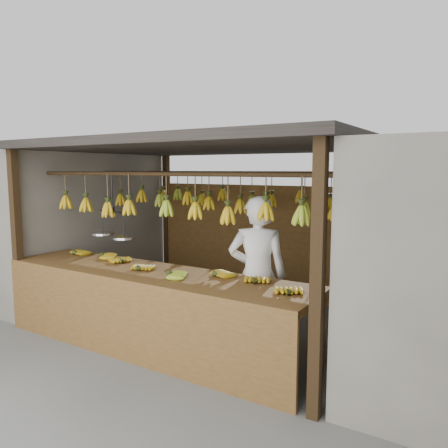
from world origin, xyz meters
The scene contains 8 objects.
ground centered at (0.00, 0.00, 0.00)m, with size 80.00×80.00×0.00m, color #5B5B57.
stall centered at (0.00, 0.33, 1.97)m, with size 4.30×3.30×2.40m.
neighbor_left centered at (-3.60, 0.00, 1.15)m, with size 3.00×3.00×2.30m, color slate.
counter centered at (-0.10, -1.23, 0.72)m, with size 3.93×0.89×0.96m.
hanging_bananas centered at (-0.01, 0.01, 1.61)m, with size 3.53×2.25×0.39m.
balance_scale centered at (-0.79, -1.00, 1.28)m, with size 0.75×0.38×0.77m.
vendor centered at (0.99, -0.60, 0.89)m, with size 0.65×0.42×1.77m, color white.
bag_bundles centered at (1.94, 1.35, 1.00)m, with size 0.08×0.26×1.16m.
Camera 1 is at (3.16, -4.78, 2.05)m, focal length 35.00 mm.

